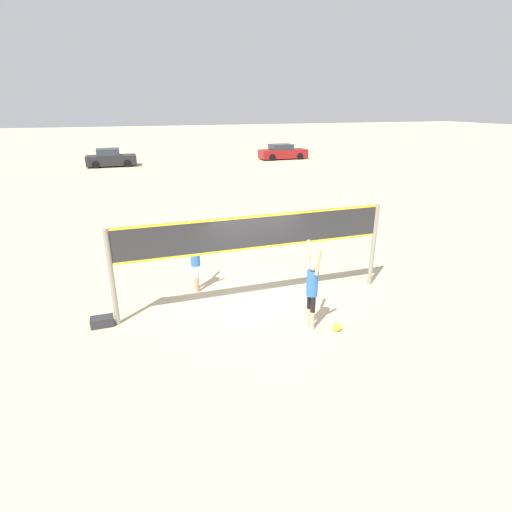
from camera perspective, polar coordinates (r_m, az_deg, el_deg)
ground_plane at (r=11.36m, az=0.00°, el=-6.56°), size 200.00×200.00×0.00m
volleyball_net at (r=10.66m, az=0.00°, el=1.98°), size 7.57×0.13×2.53m
player_spiker at (r=9.69m, az=8.03°, el=-4.11°), size 0.28×0.72×2.22m
player_blocker at (r=11.77m, az=-8.67°, el=-0.30°), size 0.28×0.68×1.97m
volleyball at (r=10.16m, az=11.51°, el=-9.93°), size 0.21×0.21×0.21m
gear_bag at (r=10.87m, az=-21.13°, el=-8.72°), size 0.55×0.31×0.25m
parked_car_near at (r=38.82m, az=-20.03°, el=12.96°), size 4.26×2.03×1.56m
parked_car_far at (r=41.68m, az=3.82°, el=14.56°), size 4.80×1.94×1.48m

